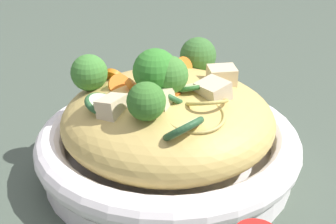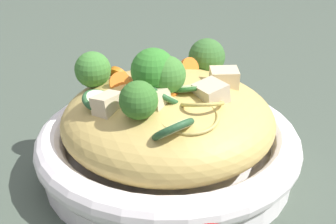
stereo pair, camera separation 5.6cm
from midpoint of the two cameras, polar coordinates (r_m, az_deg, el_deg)
The scene contains 7 objects.
ground_plane at distance 0.60m, azimuth -2.69°, elevation -7.14°, with size 3.00×3.00×0.00m, color #414C40.
serving_bowl at distance 0.58m, azimuth -2.75°, elevation -4.54°, with size 0.33×0.33×0.06m.
noodle_heap at distance 0.56m, azimuth -2.83°, elevation -0.95°, with size 0.26×0.26×0.10m.
broccoli_florets at distance 0.55m, azimuth -4.25°, elevation 5.00°, with size 0.20×0.23×0.08m.
carrot_coins at distance 0.56m, azimuth -5.62°, elevation 4.01°, with size 0.12×0.13×0.03m.
zucchini_slices at distance 0.50m, azimuth -4.28°, elevation 0.61°, with size 0.14×0.15×0.04m.
chicken_chunks at distance 0.52m, azimuth -0.78°, elevation 2.55°, with size 0.07×0.19×0.03m.
Camera 1 is at (0.45, -0.21, 0.33)m, focal length 48.78 mm.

